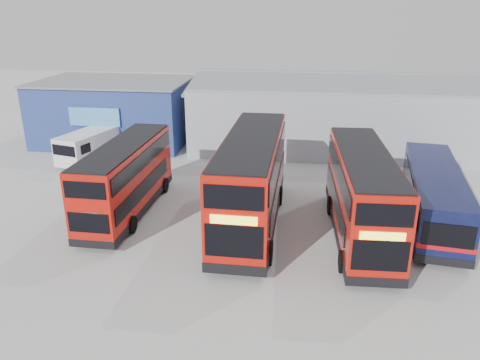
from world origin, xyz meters
TOP-DOWN VIEW (x-y plane):
  - ground_plane at (0.00, 0.00)m, footprint 120.00×120.00m
  - office_block at (-14.00, 17.99)m, footprint 12.30×8.32m
  - maintenance_shed at (8.00, 20.00)m, footprint 30.50×12.00m
  - double_decker_left at (-7.85, 3.91)m, footprint 2.52×9.45m
  - double_decker_centre at (-0.92, 3.36)m, footprint 3.03×11.36m
  - double_decker_right at (4.58, 2.74)m, footprint 2.92×10.34m
  - single_decker_blue at (8.58, 4.98)m, footprint 3.79×10.85m
  - panel_van at (-13.78, 12.14)m, footprint 3.38×5.65m

SIDE VIEW (x-z plane):
  - ground_plane at x=0.00m, z-range 0.00..0.00m
  - panel_van at x=-13.78m, z-range 0.14..2.45m
  - single_decker_blue at x=8.58m, z-range -0.01..2.87m
  - double_decker_left at x=-7.85m, z-range -0.01..3.97m
  - double_decker_right at x=4.58m, z-range -0.01..4.32m
  - double_decker_centre at x=-0.92m, z-range -0.01..4.77m
  - office_block at x=-14.00m, z-range 0.02..5.14m
  - maintenance_shed at x=8.00m, z-range -0.34..5.55m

